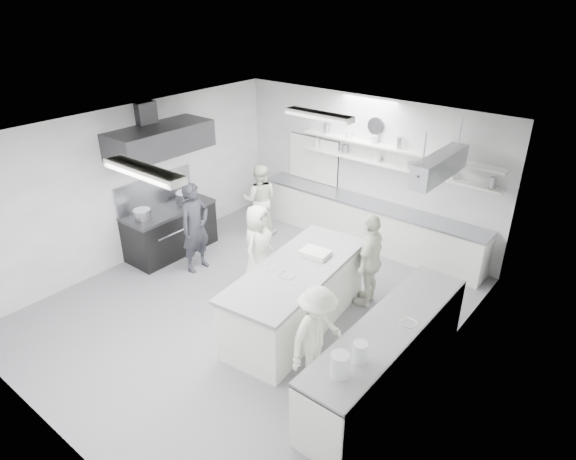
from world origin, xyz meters
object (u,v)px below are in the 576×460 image
Objects in this scene: prep_island at (297,297)px; cook_stove at (195,227)px; right_counter at (387,355)px; cook_back at (260,199)px; back_counter at (367,223)px; stove at (171,231)px.

cook_stove is at bearing 169.09° from prep_island.
right_counter is 5.03m from cook_back.
cook_stove is 1.12× the size of cook_back.
back_counter is at bearing -34.08° from cook_stove.
right_counter reaches higher than back_counter.
back_counter is at bearing 94.05° from prep_island.
cook_back reaches higher than stove.
stove is 1.99m from cook_back.
cook_back reaches higher than right_counter.
cook_stove is at bearing 55.37° from cook_back.
cook_stove reaches higher than stove.
right_counter reaches higher than stove.
cook_stove reaches higher than back_counter.
back_counter is 3.55m from cook_stove.
right_counter is (2.35, -3.40, 0.01)m from back_counter.
cook_back reaches higher than back_counter.
cook_stove is at bearing -7.64° from stove.
prep_island is 1.56× the size of cook_stove.
cook_stove reaches higher than prep_island.
right_counter is at bearing 114.04° from cook_back.
right_counter is 4.37m from cook_stove.
back_counter is (2.90, 2.80, 0.01)m from stove.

